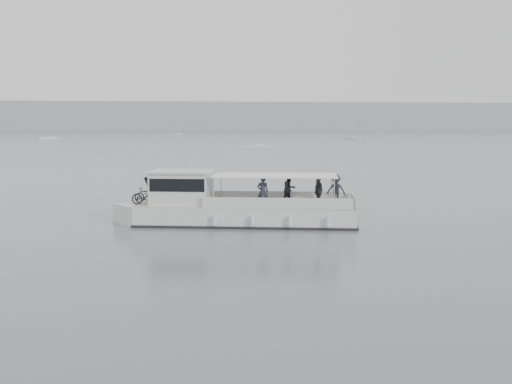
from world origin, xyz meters
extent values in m
plane|color=#505A5F|center=(0.00, 0.00, 0.00)|extent=(1400.00, 1400.00, 0.00)
cube|color=#939EA8|center=(0.00, 560.00, 14.00)|extent=(1400.00, 90.00, 28.00)
cube|color=silver|center=(-1.51, 1.18, 0.40)|extent=(10.95, 4.70, 1.15)
cube|color=silver|center=(-6.73, 2.14, 0.40)|extent=(2.83, 2.83, 1.15)
cube|color=beige|center=(-1.51, 1.18, 0.97)|extent=(10.95, 4.70, 0.05)
cube|color=black|center=(-1.51, 1.18, 0.04)|extent=(11.14, 4.83, 0.16)
cube|color=silver|center=(0.30, 2.24, 1.24)|extent=(6.98, 1.36, 0.53)
cube|color=silver|center=(-0.19, -0.44, 1.24)|extent=(6.98, 1.36, 0.53)
cube|color=silver|center=(3.67, 0.24, 1.24)|extent=(0.60, 2.80, 0.53)
cube|color=silver|center=(-4.64, 1.76, 1.77)|extent=(3.21, 2.86, 1.59)
cube|color=black|center=(-5.99, 2.00, 1.90)|extent=(0.89, 2.26, 1.02)
cube|color=black|center=(-4.64, 1.76, 2.03)|extent=(3.05, 2.86, 0.62)
cube|color=silver|center=(-4.64, 1.76, 2.61)|extent=(3.42, 3.06, 0.09)
cube|color=white|center=(-0.12, 0.93, 2.43)|extent=(6.39, 3.69, 0.07)
cylinder|color=silver|center=(-3.12, 0.22, 1.70)|extent=(0.06, 0.06, 1.46)
cylinder|color=silver|center=(-2.68, 2.66, 1.70)|extent=(0.06, 0.06, 1.46)
cylinder|color=silver|center=(2.45, -0.80, 1.70)|extent=(0.06, 0.06, 1.46)
cylinder|color=silver|center=(2.89, 1.64, 1.70)|extent=(0.06, 0.06, 1.46)
cylinder|color=silver|center=(-5.02, 2.64, 3.76)|extent=(0.03, 0.03, 2.30)
cylinder|color=silver|center=(-4.40, 1.08, 3.58)|extent=(0.03, 0.03, 1.95)
cylinder|color=silver|center=(-3.09, -0.11, 0.44)|extent=(0.25, 0.25, 0.44)
cylinder|color=silver|center=(-1.35, -0.43, 0.44)|extent=(0.25, 0.25, 0.44)
cylinder|color=silver|center=(0.39, -0.75, 0.44)|extent=(0.25, 0.25, 0.44)
cylinder|color=silver|center=(2.13, -1.06, 0.44)|extent=(0.25, 0.25, 0.44)
imported|color=black|center=(-6.32, 2.42, 1.37)|extent=(1.59, 0.79, 0.80)
imported|color=black|center=(-6.44, 1.73, 1.39)|extent=(1.45, 0.64, 0.84)
imported|color=#272A34|center=(-0.78, 0.24, 1.72)|extent=(0.58, 0.42, 1.49)
imported|color=#272A34|center=(0.69, 1.41, 1.72)|extent=(0.90, 0.84, 1.49)
imported|color=#272A34|center=(1.88, 0.02, 1.72)|extent=(0.80, 0.92, 1.49)
imported|color=#272A34|center=(2.91, 0.74, 1.72)|extent=(1.10, 0.89, 1.49)
cube|color=silver|center=(129.62, 390.37, 0.30)|extent=(4.51, 5.63, 0.75)
cube|color=silver|center=(129.62, 390.37, 0.62)|extent=(2.36, 2.48, 0.45)
cube|color=silver|center=(-60.01, 196.91, 0.30)|extent=(7.63, 6.38, 0.75)
cube|color=silver|center=(-60.01, 196.91, 0.62)|extent=(3.41, 3.28, 0.45)
cylinder|color=silver|center=(-60.01, 196.91, 4.79)|extent=(0.08, 0.08, 8.38)
cube|color=silver|center=(9.67, 99.35, 0.30)|extent=(7.01, 3.07, 0.75)
cube|color=silver|center=(9.67, 99.35, 0.62)|extent=(2.61, 2.20, 0.45)
cylinder|color=silver|center=(9.67, 99.35, 4.33)|extent=(0.08, 0.08, 7.45)
cube|color=silver|center=(52.91, 178.40, 0.30)|extent=(5.89, 5.81, 0.75)
cube|color=silver|center=(52.91, 178.40, 0.62)|extent=(2.80, 2.79, 0.45)
cylinder|color=silver|center=(52.91, 178.40, 4.05)|extent=(0.08, 0.08, 6.89)
cube|color=silver|center=(-14.66, 318.76, 0.30)|extent=(5.57, 2.12, 0.75)
cube|color=silver|center=(-14.66, 318.76, 0.62)|extent=(2.01, 1.66, 0.45)
cylinder|color=silver|center=(-14.66, 318.76, 3.60)|extent=(0.08, 0.08, 6.00)
camera|label=1|loc=(-3.89, -26.58, 4.82)|focal=40.00mm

